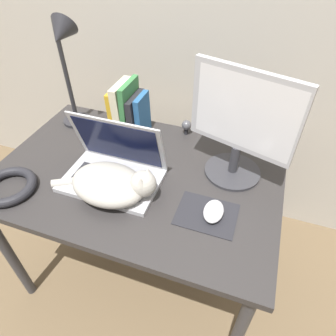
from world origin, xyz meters
TOP-DOWN VIEW (x-y plane):
  - ground_plane at (0.00, 0.00)m, footprint 12.00×12.00m
  - desk at (0.00, 0.37)m, footprint 1.14×0.75m
  - laptop at (-0.07, 0.32)m, footprint 0.37×0.25m
  - cat at (-0.03, 0.24)m, footprint 0.41×0.23m
  - external_monitor at (0.36, 0.50)m, footprint 0.39×0.22m
  - mousepad at (0.32, 0.26)m, footprint 0.21×0.16m
  - computer_mouse at (0.34, 0.26)m, footprint 0.07×0.10m
  - book_row at (-0.14, 0.63)m, footprint 0.16×0.16m
  - desk_lamp at (-0.39, 0.59)m, footprint 0.17×0.17m
  - cable_coil at (-0.41, 0.13)m, footprint 0.20×0.20m
  - webcam at (0.11, 0.70)m, footprint 0.05×0.05m

SIDE VIEW (x-z plane):
  - ground_plane at x=0.00m, z-range 0.00..0.00m
  - desk at x=0.00m, z-range 0.28..1.01m
  - mousepad at x=0.32m, z-range 0.73..0.73m
  - cable_coil at x=-0.41m, z-range 0.73..0.76m
  - computer_mouse at x=0.34m, z-range 0.73..0.76m
  - webcam at x=0.11m, z-range 0.74..0.81m
  - laptop at x=-0.07m, z-range 0.65..0.90m
  - cat at x=-0.03m, z-range 0.72..0.85m
  - book_row at x=-0.14m, z-range 0.71..0.96m
  - external_monitor at x=0.36m, z-range 0.74..1.17m
  - desk_lamp at x=-0.39m, z-range 0.82..1.32m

